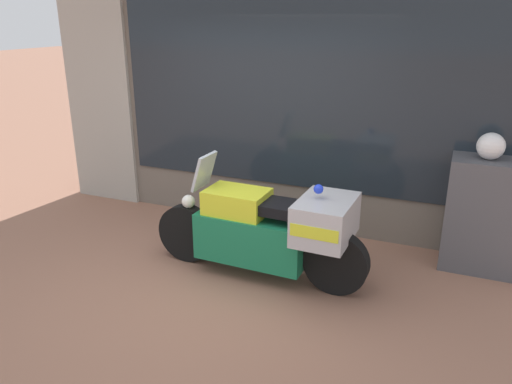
# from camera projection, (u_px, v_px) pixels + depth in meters

# --- Properties ---
(ground_plane) EXTENTS (60.00, 60.00, 0.00)m
(ground_plane) POSITION_uv_depth(u_px,v_px,m) (201.00, 291.00, 4.76)
(ground_plane) COLOR #8E604C
(shop_building) EXTENTS (5.95, 0.55, 3.44)m
(shop_building) POSITION_uv_depth(u_px,v_px,m) (243.00, 81.00, 6.08)
(shop_building) COLOR #6B6056
(shop_building) RESTS_ON ground
(window_display) EXTENTS (4.50, 0.30, 2.06)m
(window_display) POSITION_uv_depth(u_px,v_px,m) (308.00, 185.00, 6.21)
(window_display) COLOR slate
(window_display) RESTS_ON ground
(paramedic_motorcycle) EXTENTS (2.25, 0.71, 1.20)m
(paramedic_motorcycle) POSITION_uv_depth(u_px,v_px,m) (270.00, 229.00, 4.84)
(paramedic_motorcycle) COLOR black
(paramedic_motorcycle) RESTS_ON ground
(utility_cabinet) EXTENTS (0.83, 0.47, 1.17)m
(utility_cabinet) POSITION_uv_depth(u_px,v_px,m) (489.00, 216.00, 5.01)
(utility_cabinet) COLOR #4C4C51
(utility_cabinet) RESTS_ON ground
(white_helmet) EXTENTS (0.26, 0.26, 0.26)m
(white_helmet) POSITION_uv_depth(u_px,v_px,m) (491.00, 146.00, 4.80)
(white_helmet) COLOR white
(white_helmet) RESTS_ON utility_cabinet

